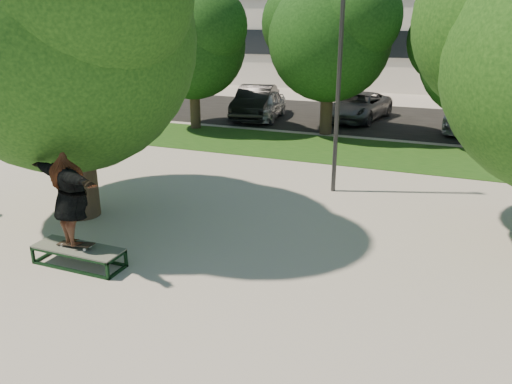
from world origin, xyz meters
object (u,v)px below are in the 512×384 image
at_px(tree_left, 60,22).
at_px(lamppost, 339,74).
at_px(car_grey, 358,106).
at_px(car_silver_b, 475,112).
at_px(car_dark, 256,102).
at_px(grind_box, 79,256).
at_px(car_silver_a, 264,105).

xyz_separation_m(tree_left, lamppost, (5.29, 3.91, -1.27)).
bearing_deg(car_grey, car_silver_b, 7.70).
height_order(tree_left, lamppost, tree_left).
bearing_deg(car_dark, grind_box, -90.83).
relative_size(car_dark, car_grey, 0.99).
relative_size(lamppost, grind_box, 3.39).
height_order(tree_left, car_grey, tree_left).
height_order(car_silver_a, car_dark, car_dark).
bearing_deg(tree_left, car_grey, 74.59).
relative_size(car_silver_a, car_silver_b, 0.76).
xyz_separation_m(tree_left, car_dark, (-0.71, 13.13, -3.67)).
distance_m(lamppost, car_dark, 11.27).
distance_m(car_dark, car_silver_b, 9.73).
bearing_deg(tree_left, car_dark, 93.08).
height_order(lamppost, car_silver_b, lamppost).
bearing_deg(grind_box, tree_left, 128.88).
distance_m(tree_left, lamppost, 6.70).
distance_m(car_silver_a, car_dark, 0.52).
bearing_deg(lamppost, tree_left, -143.58).
xyz_separation_m(car_dark, car_silver_b, (9.68, 1.05, -0.01)).
distance_m(lamppost, car_silver_b, 11.18).
distance_m(tree_left, car_dark, 13.66).
bearing_deg(grind_box, car_silver_a, 97.55).
distance_m(car_grey, car_silver_b, 5.02).
distance_m(tree_left, car_silver_b, 17.18).
distance_m(lamppost, car_grey, 10.81).
height_order(car_dark, car_grey, car_dark).
relative_size(car_silver_a, car_grey, 0.85).
relative_size(tree_left, lamppost, 1.16).
relative_size(car_grey, car_silver_b, 0.89).
relative_size(lamppost, car_silver_a, 1.58).
bearing_deg(lamppost, car_silver_b, 70.31).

